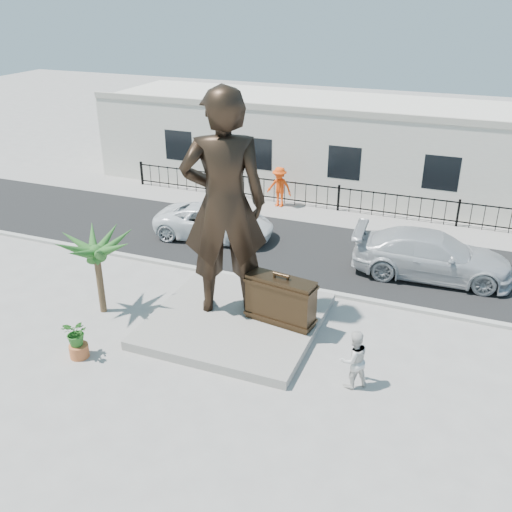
% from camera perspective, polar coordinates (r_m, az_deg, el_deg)
% --- Properties ---
extents(ground, '(100.00, 100.00, 0.00)m').
position_cam_1_polar(ground, '(17.21, -2.49, -9.61)').
color(ground, '#9E9991').
rests_on(ground, ground).
extents(street, '(40.00, 7.00, 0.01)m').
position_cam_1_polar(street, '(23.78, 5.33, 0.74)').
color(street, black).
rests_on(street, ground).
extents(curb, '(40.00, 0.25, 0.12)m').
position_cam_1_polar(curb, '(20.76, 2.55, -2.85)').
color(curb, '#A5A399').
rests_on(curb, ground).
extents(far_sidewalk, '(40.00, 2.50, 0.02)m').
position_cam_1_polar(far_sidewalk, '(27.35, 7.76, 3.98)').
color(far_sidewalk, '#9E9991').
rests_on(far_sidewalk, ground).
extents(plinth, '(5.20, 5.20, 0.30)m').
position_cam_1_polar(plinth, '(18.44, -2.03, -6.42)').
color(plinth, gray).
rests_on(plinth, ground).
extents(fence, '(22.00, 0.10, 1.20)m').
position_cam_1_polar(fence, '(27.88, 8.25, 5.66)').
color(fence, black).
rests_on(fence, ground).
extents(building, '(28.00, 7.00, 4.40)m').
position_cam_1_polar(building, '(31.36, 10.34, 10.78)').
color(building, silver).
rests_on(building, ground).
extents(statue, '(3.08, 2.63, 7.15)m').
position_cam_1_polar(statue, '(17.35, -3.20, 5.13)').
color(statue, black).
rests_on(statue, plinth).
extents(suitcase, '(2.24, 1.00, 1.52)m').
position_cam_1_polar(suitcase, '(17.72, 2.48, -4.43)').
color(suitcase, '#312314').
rests_on(suitcase, plinth).
extents(tourist, '(1.05, 1.03, 1.70)m').
position_cam_1_polar(tourist, '(15.66, 9.75, -10.18)').
color(tourist, silver).
rests_on(tourist, ground).
extents(car_white, '(5.29, 2.85, 1.41)m').
position_cam_1_polar(car_white, '(24.57, -4.17, 3.42)').
color(car_white, white).
rests_on(car_white, street).
extents(car_silver, '(5.97, 2.76, 1.69)m').
position_cam_1_polar(car_silver, '(22.08, 17.21, 0.06)').
color(car_silver, '#B8BABD').
rests_on(car_silver, street).
extents(worker, '(1.36, 0.88, 1.99)m').
position_cam_1_polar(worker, '(28.03, 2.35, 6.91)').
color(worker, '#F3450C').
rests_on(worker, far_sidewalk).
extents(palm_tree, '(1.80, 1.80, 3.20)m').
position_cam_1_polar(palm_tree, '(19.89, -14.97, -5.32)').
color(palm_tree, '#24531E').
rests_on(palm_tree, ground).
extents(planter, '(0.56, 0.56, 0.40)m').
position_cam_1_polar(planter, '(17.69, -17.27, -9.04)').
color(planter, '#B75E30').
rests_on(planter, ground).
extents(shrub, '(0.85, 0.77, 0.83)m').
position_cam_1_polar(shrub, '(17.36, -17.53, -7.36)').
color(shrub, '#276220').
rests_on(shrub, planter).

